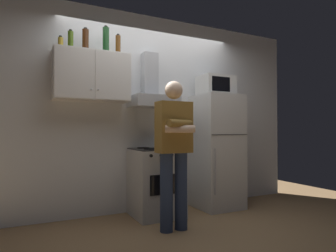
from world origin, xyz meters
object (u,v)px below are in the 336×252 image
object	(u,v)px
microwave	(216,86)
bottle_spice_jar	(61,43)
bottle_olive_oil	(71,40)
bottle_wine_green	(106,40)
bottle_beer_brown	(118,45)
cooking_pot	(169,144)
bottle_rum_dark	(85,40)
refrigerator	(217,151)
person_standing	(174,148)
stove_oven	(156,182)
upper_cabinet	(92,77)
range_hood	(152,93)

from	to	relation	value
microwave	bottle_spice_jar	bearing A→B (deg)	177.47
microwave	bottle_olive_oil	distance (m)	2.05
bottle_wine_green	bottle_beer_brown	size ratio (longest dim) A/B	1.28
bottle_olive_oil	cooking_pot	bearing A→B (deg)	-10.38
cooking_pot	bottle_rum_dark	world-z (taller)	bottle_rum_dark
bottle_spice_jar	bottle_olive_oil	xyz separation A→B (m)	(0.11, -0.01, 0.04)
refrigerator	person_standing	bearing A→B (deg)	-148.77
stove_oven	upper_cabinet	bearing A→B (deg)	171.10
person_standing	bottle_beer_brown	size ratio (longest dim) A/B	6.26
stove_oven	bottle_olive_oil	distance (m)	2.02
bottle_spice_jar	person_standing	bearing A→B (deg)	-32.87
range_hood	microwave	distance (m)	0.97
bottle_spice_jar	bottle_beer_brown	size ratio (longest dim) A/B	0.55
stove_oven	bottle_beer_brown	size ratio (longest dim) A/B	3.34
bottle_wine_green	bottle_olive_oil	size ratio (longest dim) A/B	1.48
person_standing	bottle_rum_dark	world-z (taller)	bottle_rum_dark
bottle_wine_green	bottle_spice_jar	bearing A→B (deg)	177.71
person_standing	bottle_rum_dark	distance (m)	1.70
refrigerator	bottle_wine_green	distance (m)	2.12
bottle_wine_green	bottle_rum_dark	xyz separation A→B (m)	(-0.24, 0.05, -0.02)
bottle_rum_dark	bottle_spice_jar	bearing A→B (deg)	-174.37
bottle_spice_jar	bottle_beer_brown	world-z (taller)	bottle_beer_brown
microwave	bottle_spice_jar	size ratio (longest dim) A/B	3.35
upper_cabinet	cooking_pot	world-z (taller)	upper_cabinet
microwave	bottle_beer_brown	distance (m)	1.49
bottle_beer_brown	bottle_spice_jar	bearing A→B (deg)	179.78
range_hood	bottle_wine_green	size ratio (longest dim) A/B	2.24
refrigerator	bottle_beer_brown	xyz separation A→B (m)	(-1.43, 0.11, 1.37)
range_hood	microwave	size ratio (longest dim) A/B	1.56
cooking_pot	range_hood	bearing A→B (deg)	117.88
cooking_pot	person_standing	bearing A→B (deg)	-110.30
bottle_beer_brown	upper_cabinet	bearing A→B (deg)	177.21
upper_cabinet	bottle_olive_oil	world-z (taller)	bottle_olive_oil
person_standing	range_hood	bearing A→B (deg)	86.09
stove_oven	microwave	distance (m)	1.62
refrigerator	bottle_wine_green	world-z (taller)	bottle_wine_green
stove_oven	bottle_rum_dark	size ratio (longest dim) A/B	3.02
bottle_wine_green	stove_oven	bearing A→B (deg)	-8.16
person_standing	cooking_pot	size ratio (longest dim) A/B	5.55
range_hood	bottle_spice_jar	distance (m)	1.27
upper_cabinet	bottle_olive_oil	xyz separation A→B (m)	(-0.25, -0.03, 0.41)
cooking_pot	bottle_spice_jar	bearing A→B (deg)	169.84
microwave	bottle_wine_green	xyz separation A→B (m)	(-1.59, 0.07, 0.47)
cooking_pot	refrigerator	bearing A→B (deg)	8.32
range_hood	bottle_olive_oil	bearing A→B (deg)	-178.41
microwave	person_standing	size ratio (longest dim) A/B	0.29
upper_cabinet	range_hood	xyz separation A→B (m)	(0.80, 0.00, -0.15)
refrigerator	person_standing	xyz separation A→B (m)	(-1.00, -0.61, 0.10)
stove_oven	bottle_wine_green	bearing A→B (deg)	171.84
bottle_spice_jar	refrigerator	bearing A→B (deg)	-3.02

